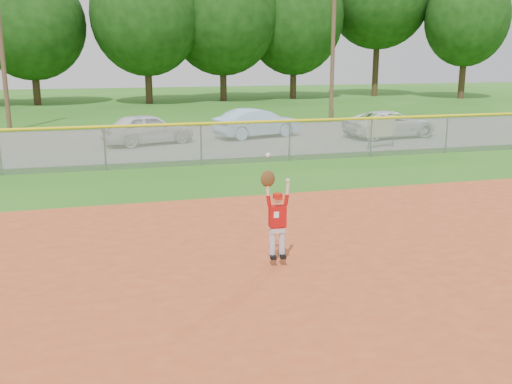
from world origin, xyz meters
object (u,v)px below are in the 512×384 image
car_blue (257,123)px  ballplayer (276,215)px  car_white_b (390,124)px  sponsor_sign (382,127)px  car_white_a (148,129)px

car_blue → ballplayer: ballplayer is taller
car_blue → car_white_b: 6.34m
ballplayer → car_blue: bearing=75.7°
ballplayer → sponsor_sign: bearing=55.0°
sponsor_sign → car_blue: bearing=132.3°
car_white_b → ballplayer: 18.08m
car_blue → car_white_b: (6.13, -1.62, -0.06)m
car_blue → ballplayer: (-4.19, -16.45, 0.31)m
car_white_b → sponsor_sign: (-2.00, -2.93, 0.26)m
car_white_b → sponsor_sign: sponsor_sign is taller
car_white_b → ballplayer: ballplayer is taller
car_blue → ballplayer: bearing=150.0°
car_white_a → car_white_b: car_white_a is taller
car_blue → sponsor_sign: car_blue is taller
car_blue → ballplayer: size_ratio=2.06×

